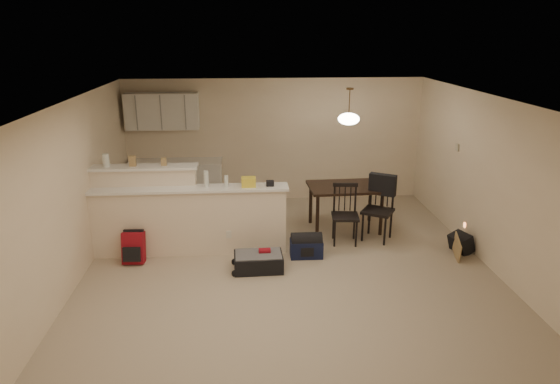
{
  "coord_description": "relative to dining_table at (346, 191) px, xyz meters",
  "views": [
    {
      "loc": [
        -0.63,
        -6.5,
        3.39
      ],
      "look_at": [
        -0.1,
        0.7,
        1.05
      ],
      "focal_mm": 32.0,
      "sensor_mm": 36.0,
      "label": 1
    }
  ],
  "objects": [
    {
      "name": "dining_table",
      "position": [
        0.0,
        0.0,
        0.0
      ],
      "size": [
        1.32,
        0.9,
        0.8
      ],
      "rotation": [
        0.0,
        0.0,
        0.04
      ],
      "color": "black",
      "rests_on": "ground"
    },
    {
      "name": "breakfast_bar",
      "position": [
        -2.89,
        -0.74,
        -0.1
      ],
      "size": [
        3.08,
        0.58,
        1.39
      ],
      "color": "beige",
      "rests_on": "ground"
    },
    {
      "name": "kitchen_counter",
      "position": [
        -3.13,
        1.47,
        -0.26
      ],
      "size": [
        1.8,
        0.6,
        0.9
      ],
      "primitive_type": "cube",
      "color": "white",
      "rests_on": "ground"
    },
    {
      "name": "red_backpack",
      "position": [
        -3.47,
        -1.11,
        -0.47
      ],
      "size": [
        0.33,
        0.22,
        0.48
      ],
      "primitive_type": "cube",
      "rotation": [
        0.0,
        0.0,
        -0.05
      ],
      "color": "maroon",
      "rests_on": "ground"
    },
    {
      "name": "dining_chair_near",
      "position": [
        -0.12,
        -0.61,
        -0.21
      ],
      "size": [
        0.48,
        0.46,
        0.99
      ],
      "primitive_type": null,
      "rotation": [
        0.0,
        0.0,
        -0.11
      ],
      "color": "black",
      "rests_on": "ground"
    },
    {
      "name": "small_box",
      "position": [
        -3.01,
        -0.6,
        0.74
      ],
      "size": [
        0.08,
        0.06,
        0.12
      ],
      "primitive_type": "cube",
      "color": "#A58555",
      "rests_on": "breakfast_bar"
    },
    {
      "name": "pendant_lamp",
      "position": [
        0.0,
        -0.0,
        1.28
      ],
      "size": [
        0.36,
        0.36,
        0.62
      ],
      "color": "brown",
      "rests_on": "room"
    },
    {
      "name": "bag_lump",
      "position": [
        -1.7,
        -0.82,
        0.45
      ],
      "size": [
        0.22,
        0.18,
        0.14
      ],
      "primitive_type": "cube",
      "color": "#A58555",
      "rests_on": "breakfast_bar"
    },
    {
      "name": "room",
      "position": [
        -1.13,
        -1.72,
        0.54
      ],
      "size": [
        7.0,
        7.02,
        2.5
      ],
      "color": "#B6A48C",
      "rests_on": "ground"
    },
    {
      "name": "dining_chair_far",
      "position": [
        0.45,
        -0.51,
        -0.17
      ],
      "size": [
        0.64,
        0.63,
        1.08
      ],
      "primitive_type": null,
      "rotation": [
        0.0,
        0.0,
        -0.55
      ],
      "color": "black",
      "rests_on": "ground"
    },
    {
      "name": "thermostat",
      "position": [
        1.85,
        -0.17,
        0.79
      ],
      "size": [
        0.02,
        0.12,
        0.12
      ],
      "primitive_type": "cube",
      "color": "beige",
      "rests_on": "room"
    },
    {
      "name": "black_daypack",
      "position": [
        1.68,
        -1.11,
        -0.56
      ],
      "size": [
        0.33,
        0.39,
        0.3
      ],
      "primitive_type": "cube",
      "rotation": [
        0.0,
        0.0,
        1.91
      ],
      "color": "black",
      "rests_on": "ground"
    },
    {
      "name": "bottle_a",
      "position": [
        -2.35,
        -0.82,
        0.51
      ],
      "size": [
        0.07,
        0.07,
        0.26
      ],
      "primitive_type": "cylinder",
      "color": "silver",
      "rests_on": "breakfast_bar"
    },
    {
      "name": "pouch",
      "position": [
        -1.37,
        -0.82,
        0.42
      ],
      "size": [
        0.12,
        0.1,
        0.08
      ],
      "primitive_type": "cube",
      "color": "#A58555",
      "rests_on": "breakfast_bar"
    },
    {
      "name": "cereal_box",
      "position": [
        -3.49,
        -0.6,
        0.76
      ],
      "size": [
        0.1,
        0.07,
        0.16
      ],
      "primitive_type": "cube",
      "color": "#A58555",
      "rests_on": "breakfast_bar"
    },
    {
      "name": "bottle_b",
      "position": [
        -2.05,
        -0.82,
        0.47
      ],
      "size": [
        0.06,
        0.06,
        0.18
      ],
      "primitive_type": "cylinder",
      "color": "silver",
      "rests_on": "breakfast_bar"
    },
    {
      "name": "jar",
      "position": [
        -3.89,
        -0.6,
        0.78
      ],
      "size": [
        0.1,
        0.1,
        0.2
      ],
      "primitive_type": "cylinder",
      "color": "silver",
      "rests_on": "breakfast_bar"
    },
    {
      "name": "navy_duffel",
      "position": [
        -0.82,
        -1.11,
        -0.57
      ],
      "size": [
        0.51,
        0.28,
        0.28
      ],
      "primitive_type": "cube",
      "rotation": [
        0.0,
        0.0,
        -0.01
      ],
      "color": "#131A3C",
      "rests_on": "ground"
    },
    {
      "name": "suitcase",
      "position": [
        -1.59,
        -1.5,
        -0.59
      ],
      "size": [
        0.73,
        0.48,
        0.24
      ],
      "primitive_type": "cube",
      "rotation": [
        0.0,
        0.0,
        0.03
      ],
      "color": "black",
      "rests_on": "ground"
    },
    {
      "name": "upper_cabinets",
      "position": [
        -3.33,
        1.6,
        1.19
      ],
      "size": [
        1.4,
        0.34,
        0.7
      ],
      "primitive_type": "cube",
      "color": "white",
      "rests_on": "room"
    },
    {
      "name": "cardboard_sheet",
      "position": [
        1.51,
        -1.34,
        -0.54
      ],
      "size": [
        0.1,
        0.44,
        0.34
      ],
      "primitive_type": "cube",
      "rotation": [
        0.0,
        0.0,
        1.38
      ],
      "color": "#A58555",
      "rests_on": "ground"
    }
  ]
}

